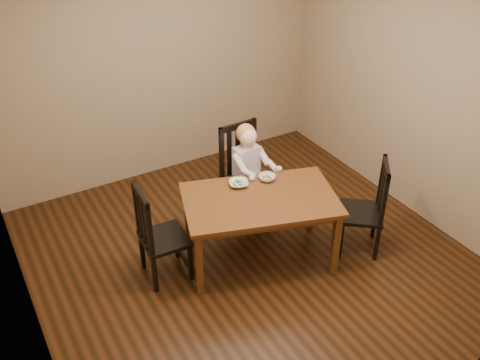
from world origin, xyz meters
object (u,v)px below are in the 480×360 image
chair_left (159,235)px  bowl_veg (267,178)px  dining_table (260,205)px  toddler (248,165)px  chair_child (245,175)px  bowl_peas (239,184)px  chair_right (366,209)px

chair_left → bowl_veg: size_ratio=5.94×
dining_table → bowl_veg: bowl_veg is taller
dining_table → toddler: 0.68m
bowl_veg → chair_child: bearing=88.0°
chair_child → bowl_peas: (-0.31, -0.40, 0.22)m
chair_child → bowl_veg: bearing=85.6°
dining_table → bowl_peas: 0.31m
dining_table → bowl_peas: bearing=103.4°
bowl_peas → bowl_veg: (0.29, -0.05, 0.00)m
chair_child → chair_left: bearing=18.4°
chair_child → bowl_veg: chair_child is taller
chair_left → chair_right: 2.02m
dining_table → chair_left: 0.97m
chair_child → chair_right: chair_child is taller
toddler → chair_child: bearing=-90.0°
chair_left → toddler: 1.25m
chair_left → bowl_peas: (0.86, 0.04, 0.26)m
dining_table → chair_left: chair_left is taller
chair_right → toddler: bearing=74.6°
bowl_veg → chair_left: bearing=179.4°
bowl_veg → toddler: bearing=87.4°
toddler → bowl_veg: bearing=85.0°
dining_table → chair_child: chair_child is taller
chair_child → bowl_peas: size_ratio=5.82×
dining_table → chair_left: size_ratio=1.63×
dining_table → bowl_peas: bowl_peas is taller
chair_right → toddler: (-0.75, 1.02, 0.20)m
bowl_peas → chair_left: bearing=-177.4°
chair_right → toddler: 1.28m
toddler → dining_table: bearing=66.7°
chair_child → toddler: size_ratio=1.78×
dining_table → chair_left: bearing=165.4°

